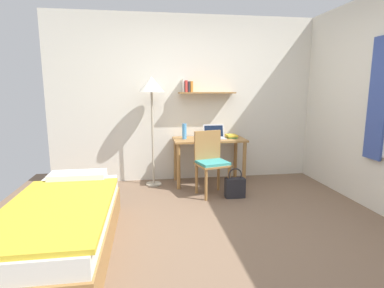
# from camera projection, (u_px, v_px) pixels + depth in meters

# --- Properties ---
(ground_plane) EXTENTS (5.28, 5.28, 0.00)m
(ground_plane) POSITION_uv_depth(u_px,v_px,m) (218.00, 233.00, 3.15)
(ground_plane) COLOR brown
(wall_back) EXTENTS (4.40, 0.27, 2.60)m
(wall_back) POSITION_uv_depth(u_px,v_px,m) (190.00, 99.00, 4.88)
(wall_back) COLOR silver
(wall_back) RESTS_ON ground_plane
(bed) EXTENTS (0.89, 1.92, 0.54)m
(bed) POSITION_uv_depth(u_px,v_px,m) (62.00, 226.00, 2.77)
(bed) COLOR #9E703D
(bed) RESTS_ON ground_plane
(desk) EXTENTS (1.10, 0.56, 0.71)m
(desk) POSITION_uv_depth(u_px,v_px,m) (209.00, 147.00, 4.73)
(desk) COLOR #9E703D
(desk) RESTS_ON ground_plane
(desk_chair) EXTENTS (0.50, 0.47, 0.89)m
(desk_chair) POSITION_uv_depth(u_px,v_px,m) (211.00, 160.00, 4.24)
(desk_chair) COLOR #9E703D
(desk_chair) RESTS_ON ground_plane
(standing_lamp) EXTENTS (0.37, 0.37, 1.64)m
(standing_lamp) POSITION_uv_depth(u_px,v_px,m) (152.00, 91.00, 4.48)
(standing_lamp) COLOR #B2A893
(standing_lamp) RESTS_ON ground_plane
(laptop) EXTENTS (0.33, 0.22, 0.21)m
(laptop) POSITION_uv_depth(u_px,v_px,m) (214.00, 135.00, 4.72)
(laptop) COLOR #B7BABF
(laptop) RESTS_ON desk
(water_bottle) EXTENTS (0.07, 0.07, 0.24)m
(water_bottle) POSITION_uv_depth(u_px,v_px,m) (184.00, 131.00, 4.64)
(water_bottle) COLOR #4C99DB
(water_bottle) RESTS_ON desk
(book_stack) EXTENTS (0.16, 0.21, 0.05)m
(book_stack) POSITION_uv_depth(u_px,v_px,m) (232.00, 136.00, 4.79)
(book_stack) COLOR #4CA856
(book_stack) RESTS_ON desk
(handbag) EXTENTS (0.27, 0.13, 0.41)m
(handbag) POSITION_uv_depth(u_px,v_px,m) (235.00, 187.00, 4.16)
(handbag) COLOR #232328
(handbag) RESTS_ON ground_plane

